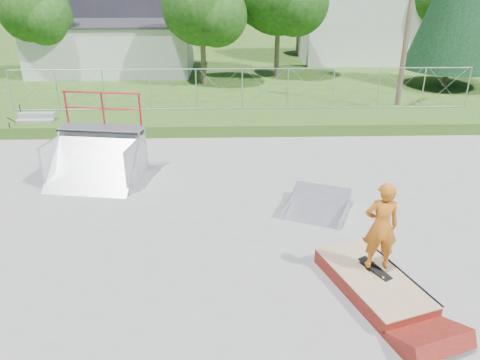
# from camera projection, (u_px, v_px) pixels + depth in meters

# --- Properties ---
(ground) EXTENTS (120.00, 120.00, 0.00)m
(ground) POSITION_uv_depth(u_px,v_px,m) (257.00, 245.00, 11.37)
(ground) COLOR #2E5117
(ground) RESTS_ON ground
(concrete_pad) EXTENTS (20.00, 16.00, 0.04)m
(concrete_pad) POSITION_uv_depth(u_px,v_px,m) (257.00, 245.00, 11.36)
(concrete_pad) COLOR gray
(concrete_pad) RESTS_ON ground
(grass_berm) EXTENTS (24.00, 3.00, 0.50)m
(grass_berm) POSITION_uv_depth(u_px,v_px,m) (243.00, 121.00, 19.94)
(grass_berm) COLOR #2E5117
(grass_berm) RESTS_ON ground
(grind_box) EXTENTS (2.05, 2.92, 0.39)m
(grind_box) POSITION_uv_depth(u_px,v_px,m) (372.00, 283.00, 9.69)
(grind_box) COLOR maroon
(grind_box) RESTS_ON concrete_pad
(quarter_pipe) EXTENTS (2.96, 2.62, 2.64)m
(quarter_pipe) POSITION_uv_depth(u_px,v_px,m) (92.00, 143.00, 14.20)
(quarter_pipe) COLOR #ADB0B5
(quarter_pipe) RESTS_ON concrete_pad
(flat_bank_ramp) EXTENTS (2.12, 2.17, 0.49)m
(flat_bank_ramp) POSITION_uv_depth(u_px,v_px,m) (317.00, 205.00, 12.79)
(flat_bank_ramp) COLOR #ADB0B5
(flat_bank_ramp) RESTS_ON concrete_pad
(skateboard) EXTENTS (0.59, 0.80, 0.13)m
(skateboard) POSITION_uv_depth(u_px,v_px,m) (375.00, 269.00, 9.72)
(skateboard) COLOR black
(skateboard) RESTS_ON grind_box
(skater) EXTENTS (0.71, 0.48, 1.89)m
(skater) POSITION_uv_depth(u_px,v_px,m) (381.00, 229.00, 9.33)
(skater) COLOR #CA6618
(skater) RESTS_ON grind_box
(concrete_stairs) EXTENTS (1.50, 1.60, 0.80)m
(concrete_stairs) POSITION_uv_depth(u_px,v_px,m) (34.00, 125.00, 18.91)
(concrete_stairs) COLOR gray
(concrete_stairs) RESTS_ON ground
(chain_link_fence) EXTENTS (20.00, 0.06, 1.80)m
(chain_link_fence) POSITION_uv_depth(u_px,v_px,m) (242.00, 89.00, 20.38)
(chain_link_fence) COLOR #9DA1A6
(chain_link_fence) RESTS_ON grass_berm
(utility_building_flat) EXTENTS (10.00, 6.00, 3.00)m
(utility_building_flat) POSITION_uv_depth(u_px,v_px,m) (114.00, 48.00, 30.61)
(utility_building_flat) COLOR silver
(utility_building_flat) RESTS_ON ground
(gable_house) EXTENTS (8.40, 6.08, 8.94)m
(gable_house) POSITION_uv_depth(u_px,v_px,m) (359.00, 6.00, 33.78)
(gable_house) COLOR silver
(gable_house) RESTS_ON ground
(utility_pole) EXTENTS (0.24, 0.24, 8.00)m
(utility_pole) POSITION_uv_depth(u_px,v_px,m) (409.00, 23.00, 20.90)
(utility_pole) COLOR brown
(utility_pole) RESTS_ON ground
(tree_left_near) EXTENTS (4.76, 4.48, 6.65)m
(tree_left_near) POSITION_uv_depth(u_px,v_px,m) (206.00, 8.00, 25.86)
(tree_left_near) COLOR brown
(tree_left_near) RESTS_ON ground
(tree_left_far) EXTENTS (4.42, 4.16, 6.18)m
(tree_left_far) POSITION_uv_depth(u_px,v_px,m) (37.00, 11.00, 27.54)
(tree_left_far) COLOR brown
(tree_left_far) RESTS_ON ground
(tree_back_mid) EXTENTS (4.08, 3.84, 5.70)m
(tree_back_mid) POSITION_uv_depth(u_px,v_px,m) (303.00, 7.00, 35.45)
(tree_back_mid) COLOR brown
(tree_back_mid) RESTS_ON ground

